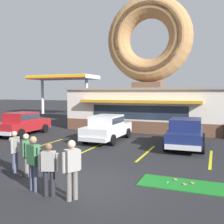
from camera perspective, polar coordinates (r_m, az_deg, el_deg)
name	(u,v)px	position (r m, az deg, el deg)	size (l,w,h in m)	color
ground_plane	(84,184)	(8.99, -6.02, -15.27)	(160.00, 160.00, 0.00)	#232326
donut_shop_building	(148,84)	(22.09, 7.87, 6.14)	(12.30, 6.75, 10.96)	brown
putting_mat	(208,188)	(9.07, 20.19, -15.23)	(4.34, 1.19, 0.03)	#197523
mini_donut_near_left	(192,183)	(9.26, 17.08, -14.54)	(0.13, 0.13, 0.04)	#D17F47
mini_donut_near_right	(184,184)	(9.07, 15.48, -14.91)	(0.13, 0.13, 0.04)	#D8667F
mini_donut_mid_left	(175,179)	(9.44, 13.61, -14.09)	(0.13, 0.13, 0.04)	#D8667F
golf_ball	(168,182)	(9.10, 12.02, -14.75)	(0.04, 0.04, 0.04)	white
car_red	(23,123)	(19.63, -18.90, -2.20)	(2.11, 4.62, 1.60)	maroon
car_white	(107,127)	(16.32, -1.05, -3.23)	(1.99, 4.56, 1.60)	silver
car_navy	(186,132)	(14.88, 15.75, -4.13)	(2.12, 4.63, 1.60)	navy
pedestrian_blue_sweater_man	(34,161)	(8.43, -16.72, -10.11)	(0.58, 0.33, 1.68)	#474C66
pedestrian_hooded_kid	(15,150)	(10.60, -20.41, -7.66)	(0.35, 0.57, 1.56)	#474C66
pedestrian_leather_jacket_man	(26,153)	(9.96, -18.17, -8.45)	(0.43, 0.48, 1.54)	slate
pedestrian_clipboard_woman	(49,167)	(7.91, -13.59, -11.63)	(0.57, 0.35, 1.55)	#232328
pedestrian_crossing_woman	(72,167)	(7.49, -8.75, -11.75)	(0.40, 0.53, 1.70)	slate
gas_station_canopy	(63,79)	(36.45, -10.53, 7.11)	(9.00, 4.46, 5.30)	silver
parking_stripe_far_left	(45,144)	(15.77, -14.36, -6.83)	(0.12, 3.60, 0.01)	yellow
parking_stripe_left	(92,148)	(14.24, -4.47, -7.90)	(0.12, 3.60, 0.01)	yellow
parking_stripe_mid_left	(146,153)	(13.23, 7.42, -8.88)	(0.12, 3.60, 0.01)	yellow
parking_stripe_centre	(211,159)	(12.85, 20.69, -9.52)	(0.12, 3.60, 0.01)	yellow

